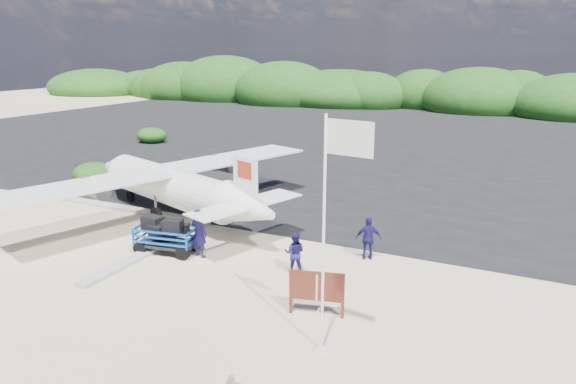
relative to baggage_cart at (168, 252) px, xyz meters
name	(u,v)px	position (x,y,z in m)	size (l,w,h in m)	color
ground	(235,291)	(3.89, -1.64, 0.00)	(160.00, 160.00, 0.00)	beige
asphalt_apron	(425,142)	(3.89, 28.36, 0.00)	(90.00, 50.00, 0.04)	#B2B2B2
lagoon	(66,233)	(-5.11, -0.14, 0.00)	(9.00, 7.00, 0.40)	#B2B2B2
vegetation_band	(465,111)	(3.89, 53.36, 0.00)	(124.00, 8.00, 4.40)	#B2B2B2
baggage_cart	(168,252)	(0.00, 0.00, 0.00)	(2.41, 1.38, 1.20)	blue
flagpole	(321,350)	(7.60, -3.53, 0.00)	(1.19, 0.50, 5.94)	white
signboard	(316,315)	(6.81, -1.97, 0.00)	(1.67, 0.16, 1.38)	#5E281A
crew_a	(199,233)	(1.31, 0.19, 0.91)	(0.67, 0.44, 1.82)	#191652
crew_b	(295,253)	(5.04, 0.36, 0.74)	(0.72, 0.56, 1.48)	#191652
crew_c	(368,239)	(6.92, 2.60, 0.79)	(0.93, 0.39, 1.58)	#191652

